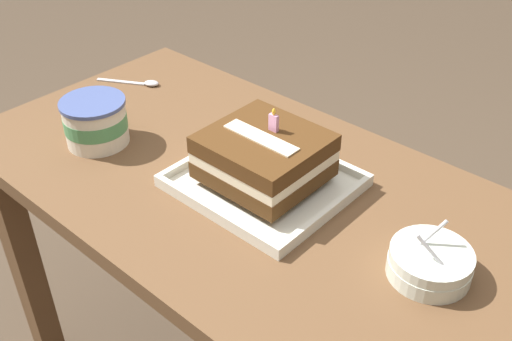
{
  "coord_description": "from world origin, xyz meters",
  "views": [
    {
      "loc": [
        0.62,
        -0.68,
        1.42
      ],
      "look_at": [
        0.02,
        0.0,
        0.78
      ],
      "focal_mm": 41.89,
      "sensor_mm": 36.0,
      "label": 1
    }
  ],
  "objects_px": {
    "birthday_cake": "(264,156)",
    "bowl_stack": "(430,263)",
    "foil_tray": "(264,183)",
    "ice_cream_tub": "(95,122)",
    "serving_spoon_near_tray": "(144,83)"
  },
  "relations": [
    {
      "from": "birthday_cake",
      "to": "bowl_stack",
      "type": "height_order",
      "value": "birthday_cake"
    },
    {
      "from": "foil_tray",
      "to": "serving_spoon_near_tray",
      "type": "bearing_deg",
      "value": 166.84
    },
    {
      "from": "bowl_stack",
      "to": "serving_spoon_near_tray",
      "type": "bearing_deg",
      "value": 171.92
    },
    {
      "from": "birthday_cake",
      "to": "bowl_stack",
      "type": "xyz_separation_m",
      "value": [
        0.35,
        -0.0,
        -0.04
      ]
    },
    {
      "from": "serving_spoon_near_tray",
      "to": "bowl_stack",
      "type": "bearing_deg",
      "value": -8.08
    },
    {
      "from": "bowl_stack",
      "to": "birthday_cake",
      "type": "bearing_deg",
      "value": 179.4
    },
    {
      "from": "foil_tray",
      "to": "ice_cream_tub",
      "type": "height_order",
      "value": "ice_cream_tub"
    },
    {
      "from": "foil_tray",
      "to": "serving_spoon_near_tray",
      "type": "xyz_separation_m",
      "value": [
        -0.49,
        0.12,
        -0.0
      ]
    },
    {
      "from": "serving_spoon_near_tray",
      "to": "ice_cream_tub",
      "type": "bearing_deg",
      "value": -60.0
    },
    {
      "from": "bowl_stack",
      "to": "serving_spoon_near_tray",
      "type": "distance_m",
      "value": 0.85
    },
    {
      "from": "bowl_stack",
      "to": "foil_tray",
      "type": "bearing_deg",
      "value": 179.39
    },
    {
      "from": "foil_tray",
      "to": "birthday_cake",
      "type": "bearing_deg",
      "value": -90.0
    },
    {
      "from": "birthday_cake",
      "to": "serving_spoon_near_tray",
      "type": "bearing_deg",
      "value": 166.84
    },
    {
      "from": "foil_tray",
      "to": "ice_cream_tub",
      "type": "xyz_separation_m",
      "value": [
        -0.36,
        -0.12,
        0.04
      ]
    },
    {
      "from": "birthday_cake",
      "to": "bowl_stack",
      "type": "relative_size",
      "value": 1.55
    }
  ]
}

